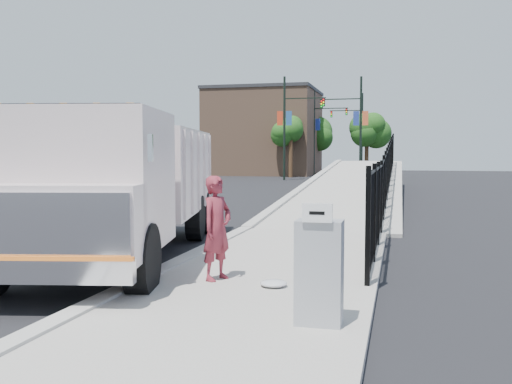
# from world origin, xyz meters

# --- Properties ---
(ground) EXTENTS (120.00, 120.00, 0.00)m
(ground) POSITION_xyz_m (0.00, 0.00, 0.00)
(ground) COLOR black
(ground) RESTS_ON ground
(sidewalk) EXTENTS (3.55, 12.00, 0.12)m
(sidewalk) POSITION_xyz_m (1.93, -2.00, 0.06)
(sidewalk) COLOR #9E998E
(sidewalk) RESTS_ON ground
(curb) EXTENTS (0.30, 12.00, 0.16)m
(curb) POSITION_xyz_m (0.00, -2.00, 0.08)
(curb) COLOR #ADAAA3
(curb) RESTS_ON ground
(ramp) EXTENTS (3.95, 24.06, 3.19)m
(ramp) POSITION_xyz_m (2.12, 16.00, 0.00)
(ramp) COLOR #9E998E
(ramp) RESTS_ON ground
(iron_fence) EXTENTS (0.10, 28.00, 1.80)m
(iron_fence) POSITION_xyz_m (3.55, 12.00, 0.90)
(iron_fence) COLOR black
(iron_fence) RESTS_ON ground
(truck) EXTENTS (4.40, 8.87, 2.91)m
(truck) POSITION_xyz_m (-1.47, -0.44, 1.64)
(truck) COLOR black
(truck) RESTS_ON ground
(worker) EXTENTS (0.60, 0.72, 1.68)m
(worker) POSITION_xyz_m (1.18, -2.18, 0.96)
(worker) COLOR maroon
(worker) RESTS_ON sidewalk
(utility_cabinet) EXTENTS (0.55, 0.40, 1.25)m
(utility_cabinet) POSITION_xyz_m (3.10, -4.13, 0.75)
(utility_cabinet) COLOR gray
(utility_cabinet) RESTS_ON sidewalk
(arrow_sign) EXTENTS (0.35, 0.04, 0.22)m
(arrow_sign) POSITION_xyz_m (3.10, -4.35, 1.48)
(arrow_sign) COLOR white
(arrow_sign) RESTS_ON utility_cabinet
(debris) EXTENTS (0.42, 0.42, 0.10)m
(debris) POSITION_xyz_m (2.16, -2.42, 0.17)
(debris) COLOR silver
(debris) RESTS_ON sidewalk
(light_pole_0) EXTENTS (3.77, 0.22, 8.00)m
(light_pole_0) POSITION_xyz_m (-4.45, 32.69, 4.36)
(light_pole_0) COLOR black
(light_pole_0) RESTS_ON ground
(light_pole_1) EXTENTS (3.78, 0.22, 8.00)m
(light_pole_1) POSITION_xyz_m (0.68, 34.09, 4.36)
(light_pole_1) COLOR black
(light_pole_1) RESTS_ON ground
(light_pole_2) EXTENTS (3.77, 0.22, 8.00)m
(light_pole_2) POSITION_xyz_m (-3.70, 43.26, 4.36)
(light_pole_2) COLOR black
(light_pole_2) RESTS_ON ground
(light_pole_3) EXTENTS (3.77, 0.22, 8.00)m
(light_pole_3) POSITION_xyz_m (-0.02, 46.55, 4.36)
(light_pole_3) COLOR black
(light_pole_3) RESTS_ON ground
(tree_0) EXTENTS (2.26, 2.26, 5.13)m
(tree_0) POSITION_xyz_m (-5.21, 37.78, 3.92)
(tree_0) COLOR #382314
(tree_0) RESTS_ON ground
(tree_1) EXTENTS (2.45, 2.45, 5.22)m
(tree_1) POSITION_xyz_m (1.12, 40.11, 3.93)
(tree_1) COLOR #382314
(tree_1) RESTS_ON ground
(tree_2) EXTENTS (3.23, 3.23, 5.62)m
(tree_2) POSITION_xyz_m (-4.32, 47.19, 3.97)
(tree_2) COLOR #382314
(tree_2) RESTS_ON ground
(building) EXTENTS (10.00, 10.00, 8.00)m
(building) POSITION_xyz_m (-9.00, 44.00, 4.00)
(building) COLOR #8C664C
(building) RESTS_ON ground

